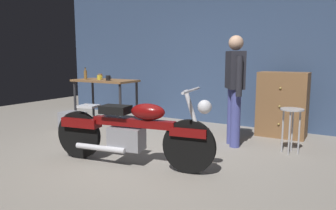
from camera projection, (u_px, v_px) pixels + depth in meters
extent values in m
plane|color=gray|center=(142.00, 160.00, 4.21)|extent=(12.00, 12.00, 0.00)
cube|color=#384C70|center=(222.00, 47.00, 6.36)|extent=(8.00, 0.12, 3.10)
cube|color=brown|center=(105.00, 81.00, 6.39)|extent=(1.30, 0.64, 0.04)
cylinder|color=#2D2D33|center=(75.00, 102.00, 6.53)|extent=(0.05, 0.05, 0.86)
cylinder|color=#2D2D33|center=(120.00, 107.00, 5.94)|extent=(0.05, 0.05, 0.86)
cylinder|color=#2D2D33|center=(93.00, 99.00, 6.97)|extent=(0.05, 0.05, 0.86)
cylinder|color=#2D2D33|center=(137.00, 103.00, 6.38)|extent=(0.05, 0.05, 0.86)
cylinder|color=black|center=(189.00, 147.00, 3.72)|extent=(0.64, 0.17, 0.64)
cylinder|color=black|center=(79.00, 135.00, 4.28)|extent=(0.64, 0.17, 0.64)
cube|color=maroon|center=(189.00, 132.00, 3.69)|extent=(0.46, 0.21, 0.10)
cube|color=maroon|center=(82.00, 122.00, 4.23)|extent=(0.54, 0.26, 0.12)
cube|color=gray|center=(127.00, 138.00, 4.01)|extent=(0.47, 0.31, 0.28)
cube|color=maroon|center=(133.00, 123.00, 3.94)|extent=(1.10, 0.27, 0.10)
ellipsoid|color=maroon|center=(148.00, 112.00, 3.85)|extent=(0.47, 0.29, 0.20)
cube|color=black|center=(115.00, 109.00, 4.01)|extent=(0.39, 0.29, 0.10)
cube|color=silver|center=(89.00, 106.00, 4.15)|extent=(0.27, 0.24, 0.03)
cylinder|color=silver|center=(194.00, 119.00, 3.64)|extent=(0.27, 0.09, 0.68)
cylinder|color=silver|center=(191.00, 90.00, 3.61)|extent=(0.13, 0.60, 0.03)
sphere|color=silver|center=(205.00, 107.00, 3.58)|extent=(0.16, 0.16, 0.16)
cylinder|color=silver|center=(100.00, 148.00, 4.01)|extent=(0.70, 0.18, 0.07)
cylinder|color=#49509C|center=(235.00, 118.00, 4.78)|extent=(0.15, 0.15, 0.88)
cylinder|color=#49509C|center=(232.00, 116.00, 4.98)|extent=(0.15, 0.15, 0.88)
cube|color=#26262D|center=(235.00, 70.00, 4.77)|extent=(0.39, 0.44, 0.56)
cylinder|color=#26262D|center=(239.00, 76.00, 4.54)|extent=(0.09, 0.09, 0.58)
cylinder|color=#26262D|center=(231.00, 74.00, 5.02)|extent=(0.09, 0.09, 0.58)
sphere|color=tan|center=(236.00, 43.00, 4.71)|extent=(0.22, 0.22, 0.22)
cylinder|color=#B2B2B7|center=(292.00, 109.00, 4.44)|extent=(0.32, 0.32, 0.02)
cylinder|color=#B2B2B7|center=(299.00, 133.00, 4.44)|extent=(0.02, 0.02, 0.62)
cylinder|color=#B2B2B7|center=(292.00, 130.00, 4.58)|extent=(0.02, 0.02, 0.62)
cylinder|color=#B2B2B7|center=(283.00, 131.00, 4.55)|extent=(0.02, 0.02, 0.62)
cylinder|color=#B2B2B7|center=(289.00, 133.00, 4.40)|extent=(0.02, 0.02, 0.62)
cube|color=brown|center=(282.00, 105.00, 5.43)|extent=(0.80, 0.44, 1.10)
sphere|color=tan|center=(280.00, 88.00, 5.18)|extent=(0.04, 0.04, 0.04)
sphere|color=tan|center=(280.00, 106.00, 5.23)|extent=(0.04, 0.04, 0.04)
sphere|color=tan|center=(279.00, 124.00, 5.27)|extent=(0.04, 0.04, 0.04)
cube|color=gray|center=(73.00, 121.00, 5.93)|extent=(0.44, 0.32, 0.34)
cylinder|color=yellow|center=(99.00, 77.00, 6.35)|extent=(0.09, 0.09, 0.09)
torus|color=yellow|center=(101.00, 77.00, 6.33)|extent=(0.05, 0.01, 0.05)
cylinder|color=black|center=(108.00, 78.00, 6.13)|extent=(0.09, 0.09, 0.10)
torus|color=black|center=(110.00, 78.00, 6.10)|extent=(0.06, 0.01, 0.06)
cylinder|color=brown|center=(100.00, 76.00, 6.74)|extent=(0.09, 0.09, 0.10)
torus|color=brown|center=(102.00, 76.00, 6.71)|extent=(0.06, 0.01, 0.06)
cylinder|color=olive|center=(86.00, 75.00, 6.44)|extent=(0.06, 0.06, 0.18)
cylinder|color=olive|center=(85.00, 69.00, 6.42)|extent=(0.03, 0.03, 0.05)
cylinder|color=black|center=(85.00, 68.00, 6.42)|extent=(0.03, 0.03, 0.01)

